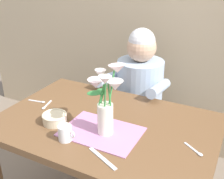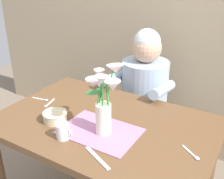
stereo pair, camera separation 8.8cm
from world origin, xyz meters
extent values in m
cube|color=tan|center=(0.00, 1.05, 1.25)|extent=(4.00, 0.10, 2.50)
cube|color=brown|center=(0.00, 0.00, 0.72)|extent=(1.20, 0.80, 0.04)
cylinder|color=brown|center=(-0.54, -0.34, 0.35)|extent=(0.06, 0.06, 0.70)
cylinder|color=brown|center=(-0.54, 0.34, 0.35)|extent=(0.06, 0.06, 0.70)
cylinder|color=brown|center=(0.54, 0.34, 0.35)|extent=(0.06, 0.06, 0.70)
cylinder|color=#4C4C56|center=(-0.04, 0.62, 0.20)|extent=(0.30, 0.30, 0.40)
cylinder|color=#99ADC6|center=(-0.04, 0.62, 0.65)|extent=(0.34, 0.34, 0.50)
sphere|color=tan|center=(-0.04, 0.62, 1.00)|extent=(0.21, 0.21, 0.21)
sphere|color=silver|center=(-0.04, 0.62, 1.04)|extent=(0.19, 0.19, 0.19)
cylinder|color=#99ADC6|center=(-0.23, 0.48, 0.78)|extent=(0.07, 0.33, 0.12)
cylinder|color=#99ADC6|center=(0.15, 0.48, 0.78)|extent=(0.07, 0.33, 0.12)
cube|color=#B275A3|center=(0.03, -0.10, 0.74)|extent=(0.40, 0.28, 0.00)
cylinder|color=silver|center=(0.05, -0.10, 0.82)|extent=(0.08, 0.08, 0.17)
cylinder|color=#388E42|center=(0.08, -0.10, 0.94)|extent=(0.02, 0.01, 0.16)
cone|color=white|center=(0.11, -0.10, 1.02)|extent=(0.11, 0.11, 0.05)
sphere|color=#E5D14C|center=(0.11, -0.10, 1.03)|extent=(0.02, 0.02, 0.02)
cylinder|color=#388E42|center=(0.07, -0.07, 0.97)|extent=(0.02, 0.05, 0.22)
cone|color=silver|center=(0.09, -0.04, 1.08)|extent=(0.12, 0.12, 0.05)
sphere|color=#E5D14C|center=(0.09, -0.04, 1.09)|extent=(0.02, 0.02, 0.02)
cylinder|color=#388E42|center=(0.03, -0.08, 0.95)|extent=(0.03, 0.07, 0.18)
cone|color=white|center=(0.01, -0.05, 1.04)|extent=(0.06, 0.06, 0.05)
sphere|color=#E5D14C|center=(0.01, -0.05, 1.05)|extent=(0.02, 0.02, 0.02)
cylinder|color=#388E42|center=(0.04, -0.11, 0.94)|extent=(0.05, 0.01, 0.16)
cone|color=silver|center=(0.02, -0.12, 1.02)|extent=(0.11, 0.11, 0.05)
sphere|color=#E5D14C|center=(0.02, -0.12, 1.03)|extent=(0.02, 0.02, 0.02)
cylinder|color=#388E42|center=(0.07, -0.13, 0.96)|extent=(0.05, 0.06, 0.20)
cone|color=white|center=(0.09, -0.16, 1.07)|extent=(0.09, 0.09, 0.04)
sphere|color=#E5D14C|center=(0.09, -0.16, 1.07)|extent=(0.02, 0.02, 0.02)
ellipsoid|color=#388E42|center=(-0.01, -0.10, 0.96)|extent=(0.09, 0.04, 0.04)
ellipsoid|color=#388E42|center=(0.01, -0.06, 0.95)|extent=(0.09, 0.09, 0.03)
cylinder|color=beige|center=(-0.24, -0.13, 0.77)|extent=(0.13, 0.13, 0.05)
torus|color=beige|center=(-0.24, -0.13, 0.79)|extent=(0.14, 0.14, 0.01)
cube|color=silver|center=(0.14, -0.28, 0.74)|extent=(0.18, 0.10, 0.00)
cylinder|color=silver|center=(-0.09, -0.24, 0.78)|extent=(0.07, 0.07, 0.08)
torus|color=silver|center=(-0.06, -0.24, 0.78)|extent=(0.04, 0.01, 0.04)
cube|color=silver|center=(-0.51, 0.02, 0.74)|extent=(0.10, 0.03, 0.00)
ellipsoid|color=silver|center=(-0.46, 0.02, 0.74)|extent=(0.03, 0.02, 0.01)
cube|color=silver|center=(0.48, -0.02, 0.74)|extent=(0.09, 0.07, 0.00)
ellipsoid|color=silver|center=(0.52, -0.05, 0.74)|extent=(0.03, 0.03, 0.01)
cube|color=silver|center=(-0.42, 0.02, 0.74)|extent=(0.03, 0.10, 0.00)
ellipsoid|color=silver|center=(-0.40, -0.04, 0.74)|extent=(0.03, 0.03, 0.01)
camera|label=1|loc=(0.63, -1.14, 1.54)|focal=44.16mm
camera|label=2|loc=(0.71, -1.10, 1.54)|focal=44.16mm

